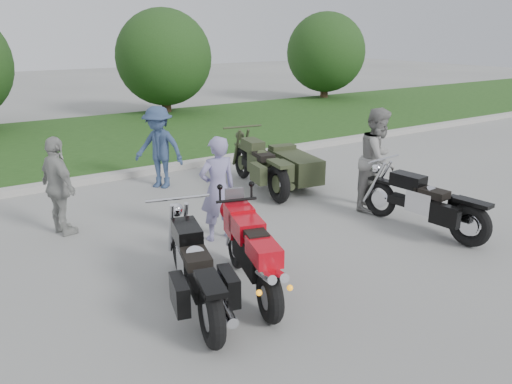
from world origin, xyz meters
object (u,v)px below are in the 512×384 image
cruiser_right (428,205)px  person_grey (378,159)px  cruiser_left (196,273)px  person_denim (159,148)px  sportbike_red (252,252)px  person_back (59,187)px  person_stripe (218,189)px  cruiser_sidecar (281,167)px

cruiser_right → person_grey: bearing=76.4°
cruiser_left → person_denim: 5.08m
person_denim → sportbike_red: bearing=-46.2°
person_back → sportbike_red: bearing=-169.6°
cruiser_right → person_denim: (-2.71, 4.71, 0.40)m
cruiser_right → person_stripe: (-3.02, 1.62, 0.37)m
person_stripe → sportbike_red: bearing=78.9°
sportbike_red → person_back: bearing=130.4°
cruiser_sidecar → person_grey: (0.77, -1.94, 0.47)m
person_back → person_stripe: bearing=-142.2°
sportbike_red → cruiser_right: bearing=17.8°
person_denim → person_back: bearing=-93.8°
sportbike_red → cruiser_right: (3.50, 0.14, -0.11)m
cruiser_left → cruiser_right: size_ratio=1.01×
cruiser_right → person_stripe: person_stripe is taller
sportbike_red → person_stripe: size_ratio=1.21×
cruiser_right → person_denim: 5.45m
sportbike_red → person_grey: bearing=37.0°
sportbike_red → person_denim: 4.93m
person_grey → person_back: person_grey is taller
sportbike_red → cruiser_left: size_ratio=0.85×
cruiser_right → cruiser_sidecar: cruiser_sidecar is taller
sportbike_red → person_denim: (0.80, 4.86, 0.29)m
person_grey → person_back: (-5.21, 1.88, -0.13)m
sportbike_red → cruiser_sidecar: (2.89, 3.38, -0.11)m
sportbike_red → cruiser_sidecar: cruiser_sidecar is taller
cruiser_left → sportbike_red: bearing=11.1°
person_grey → person_back: 5.54m
cruiser_sidecar → person_grey: person_grey is taller
cruiser_left → person_denim: person_denim is taller
cruiser_right → cruiser_sidecar: size_ratio=0.91×
sportbike_red → cruiser_right: 3.51m
cruiser_sidecar → cruiser_left: bearing=-128.2°
person_denim → person_back: (-2.34, -1.53, -0.05)m
cruiser_right → person_grey: person_grey is taller
cruiser_left → person_grey: person_grey is taller
person_grey → person_stripe: bearing=149.1°
person_denim → person_grey: bearing=3.1°
cruiser_right → person_back: bearing=141.0°
cruiser_left → cruiser_sidecar: size_ratio=0.93×
cruiser_left → cruiser_right: bearing=15.4°
sportbike_red → person_stripe: bearing=90.0°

